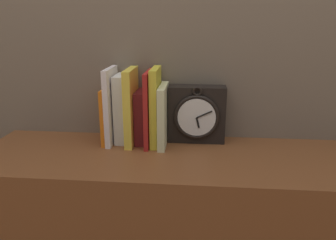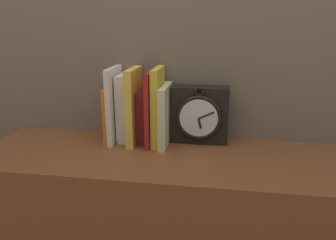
{
  "view_description": "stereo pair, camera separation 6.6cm",
  "coord_description": "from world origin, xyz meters",
  "px_view_note": "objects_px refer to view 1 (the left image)",
  "views": [
    {
      "loc": [
        0.09,
        -0.94,
        1.34
      ],
      "look_at": [
        0.0,
        0.0,
        1.05
      ],
      "focal_mm": 35.0,
      "sensor_mm": 36.0,
      "label": 1
    },
    {
      "loc": [
        0.15,
        -0.93,
        1.34
      ],
      "look_at": [
        0.0,
        0.0,
        1.05
      ],
      "focal_mm": 35.0,
      "sensor_mm": 36.0,
      "label": 2
    }
  ],
  "objects_px": {
    "book_slot6_yellow": "(156,107)",
    "book_slot0_orange": "(107,115)",
    "book_slot4_maroon": "(142,117)",
    "book_slot3_yellow": "(131,107)",
    "book_slot5_red": "(149,108)",
    "book_slot1_white": "(111,106)",
    "book_slot7_cream": "(163,115)",
    "clock": "(197,114)",
    "book_slot2_white": "(123,108)"
  },
  "relations": [
    {
      "from": "book_slot6_yellow",
      "to": "book_slot3_yellow",
      "type": "bearing_deg",
      "value": -177.87
    },
    {
      "from": "book_slot1_white",
      "to": "book_slot5_red",
      "type": "bearing_deg",
      "value": -2.31
    },
    {
      "from": "book_slot2_white",
      "to": "book_slot7_cream",
      "type": "distance_m",
      "value": 0.14
    },
    {
      "from": "book_slot1_white",
      "to": "book_slot2_white",
      "type": "relative_size",
      "value": 1.11
    },
    {
      "from": "book_slot0_orange",
      "to": "book_slot4_maroon",
      "type": "xyz_separation_m",
      "value": [
        0.12,
        0.01,
        -0.01
      ]
    },
    {
      "from": "clock",
      "to": "book_slot5_red",
      "type": "height_order",
      "value": "book_slot5_red"
    },
    {
      "from": "book_slot1_white",
      "to": "book_slot2_white",
      "type": "xyz_separation_m",
      "value": [
        0.03,
        0.02,
        -0.01
      ]
    },
    {
      "from": "book_slot1_white",
      "to": "book_slot5_red",
      "type": "height_order",
      "value": "book_slot1_white"
    },
    {
      "from": "book_slot5_red",
      "to": "book_slot7_cream",
      "type": "height_order",
      "value": "book_slot5_red"
    },
    {
      "from": "book_slot5_red",
      "to": "book_slot0_orange",
      "type": "bearing_deg",
      "value": 176.43
    },
    {
      "from": "book_slot0_orange",
      "to": "book_slot1_white",
      "type": "distance_m",
      "value": 0.04
    },
    {
      "from": "book_slot4_maroon",
      "to": "book_slot5_red",
      "type": "distance_m",
      "value": 0.05
    },
    {
      "from": "book_slot4_maroon",
      "to": "book_slot7_cream",
      "type": "bearing_deg",
      "value": -15.46
    },
    {
      "from": "clock",
      "to": "book_slot7_cream",
      "type": "distance_m",
      "value": 0.12
    },
    {
      "from": "book_slot0_orange",
      "to": "book_slot7_cream",
      "type": "distance_m",
      "value": 0.19
    },
    {
      "from": "book_slot0_orange",
      "to": "book_slot4_maroon",
      "type": "height_order",
      "value": "book_slot0_orange"
    },
    {
      "from": "book_slot0_orange",
      "to": "book_slot6_yellow",
      "type": "distance_m",
      "value": 0.17
    },
    {
      "from": "clock",
      "to": "book_slot1_white",
      "type": "distance_m",
      "value": 0.29
    },
    {
      "from": "book_slot5_red",
      "to": "book_slot1_white",
      "type": "bearing_deg",
      "value": 177.69
    },
    {
      "from": "clock",
      "to": "book_slot7_cream",
      "type": "bearing_deg",
      "value": -160.24
    },
    {
      "from": "clock",
      "to": "book_slot1_white",
      "type": "relative_size",
      "value": 0.79
    },
    {
      "from": "book_slot4_maroon",
      "to": "book_slot5_red",
      "type": "relative_size",
      "value": 0.72
    },
    {
      "from": "book_slot2_white",
      "to": "book_slot7_cream",
      "type": "relative_size",
      "value": 1.14
    },
    {
      "from": "book_slot2_white",
      "to": "book_slot4_maroon",
      "type": "xyz_separation_m",
      "value": [
        0.07,
        -0.0,
        -0.03
      ]
    },
    {
      "from": "book_slot0_orange",
      "to": "book_slot7_cream",
      "type": "bearing_deg",
      "value": -3.37
    },
    {
      "from": "book_slot2_white",
      "to": "book_slot6_yellow",
      "type": "height_order",
      "value": "book_slot6_yellow"
    },
    {
      "from": "book_slot3_yellow",
      "to": "book_slot4_maroon",
      "type": "xyz_separation_m",
      "value": [
        0.03,
        0.02,
        -0.04
      ]
    },
    {
      "from": "book_slot1_white",
      "to": "book_slot4_maroon",
      "type": "bearing_deg",
      "value": 7.4
    },
    {
      "from": "book_slot0_orange",
      "to": "book_slot3_yellow",
      "type": "height_order",
      "value": "book_slot3_yellow"
    },
    {
      "from": "book_slot6_yellow",
      "to": "book_slot0_orange",
      "type": "bearing_deg",
      "value": 178.81
    },
    {
      "from": "book_slot5_red",
      "to": "book_slot6_yellow",
      "type": "height_order",
      "value": "book_slot6_yellow"
    },
    {
      "from": "book_slot1_white",
      "to": "book_slot6_yellow",
      "type": "xyz_separation_m",
      "value": [
        0.15,
        0.0,
        0.0
      ]
    },
    {
      "from": "clock",
      "to": "book_slot1_white",
      "type": "height_order",
      "value": "book_slot1_white"
    },
    {
      "from": "book_slot6_yellow",
      "to": "book_slot7_cream",
      "type": "bearing_deg",
      "value": -16.69
    },
    {
      "from": "book_slot5_red",
      "to": "book_slot7_cream",
      "type": "distance_m",
      "value": 0.05
    },
    {
      "from": "clock",
      "to": "book_slot2_white",
      "type": "distance_m",
      "value": 0.25
    },
    {
      "from": "book_slot5_red",
      "to": "clock",
      "type": "bearing_deg",
      "value": 13.23
    },
    {
      "from": "book_slot3_yellow",
      "to": "book_slot7_cream",
      "type": "relative_size",
      "value": 1.26
    },
    {
      "from": "book_slot0_orange",
      "to": "book_slot2_white",
      "type": "bearing_deg",
      "value": 12.51
    },
    {
      "from": "book_slot0_orange",
      "to": "book_slot3_yellow",
      "type": "bearing_deg",
      "value": -4.36
    },
    {
      "from": "clock",
      "to": "book_slot6_yellow",
      "type": "distance_m",
      "value": 0.14
    },
    {
      "from": "book_slot4_maroon",
      "to": "book_slot7_cream",
      "type": "height_order",
      "value": "book_slot7_cream"
    },
    {
      "from": "book_slot5_red",
      "to": "book_slot7_cream",
      "type": "bearing_deg",
      "value": -2.76
    },
    {
      "from": "book_slot4_maroon",
      "to": "clock",
      "type": "bearing_deg",
      "value": 5.86
    },
    {
      "from": "clock",
      "to": "book_slot1_white",
      "type": "bearing_deg",
      "value": -173.59
    },
    {
      "from": "book_slot0_orange",
      "to": "book_slot4_maroon",
      "type": "bearing_deg",
      "value": 4.54
    },
    {
      "from": "book_slot2_white",
      "to": "book_slot6_yellow",
      "type": "distance_m",
      "value": 0.12
    },
    {
      "from": "book_slot2_white",
      "to": "book_slot6_yellow",
      "type": "relative_size",
      "value": 0.9
    },
    {
      "from": "book_slot6_yellow",
      "to": "book_slot1_white",
      "type": "bearing_deg",
      "value": -179.85
    },
    {
      "from": "book_slot1_white",
      "to": "book_slot7_cream",
      "type": "relative_size",
      "value": 1.26
    }
  ]
}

